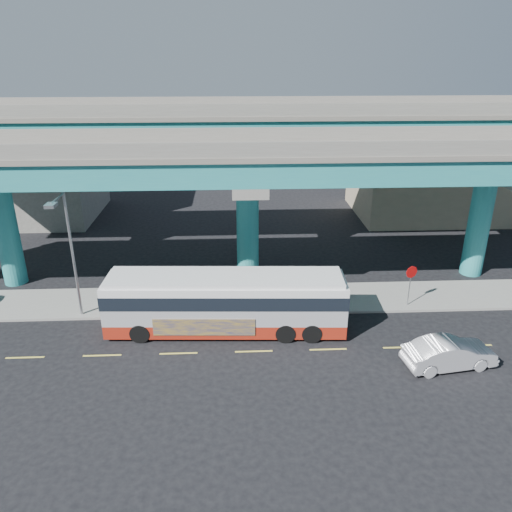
{
  "coord_description": "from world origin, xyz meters",
  "views": [
    {
      "loc": [
        -0.96,
        -22.85,
        14.98
      ],
      "look_at": [
        0.33,
        4.0,
        3.72
      ],
      "focal_mm": 35.0,
      "sensor_mm": 36.0,
      "label": 1
    }
  ],
  "objects_px": {
    "street_lamp": "(67,240)",
    "stop_sign": "(411,277)",
    "transit_bus": "(226,301)",
    "sedan": "(449,353)"
  },
  "relations": [
    {
      "from": "stop_sign",
      "to": "sedan",
      "type": "bearing_deg",
      "value": -85.1
    },
    {
      "from": "transit_bus",
      "to": "sedan",
      "type": "height_order",
      "value": "transit_bus"
    },
    {
      "from": "transit_bus",
      "to": "street_lamp",
      "type": "bearing_deg",
      "value": 173.32
    },
    {
      "from": "sedan",
      "to": "street_lamp",
      "type": "xyz_separation_m",
      "value": [
        -19.98,
        5.54,
        4.39
      ]
    },
    {
      "from": "sedan",
      "to": "stop_sign",
      "type": "distance_m",
      "value": 6.41
    },
    {
      "from": "street_lamp",
      "to": "stop_sign",
      "type": "relative_size",
      "value": 2.9
    },
    {
      "from": "sedan",
      "to": "street_lamp",
      "type": "relative_size",
      "value": 0.63
    },
    {
      "from": "street_lamp",
      "to": "stop_sign",
      "type": "bearing_deg",
      "value": 2.12
    },
    {
      "from": "transit_bus",
      "to": "street_lamp",
      "type": "height_order",
      "value": "street_lamp"
    },
    {
      "from": "transit_bus",
      "to": "sedan",
      "type": "relative_size",
      "value": 2.79
    }
  ]
}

